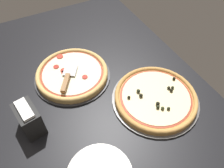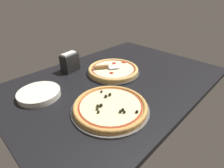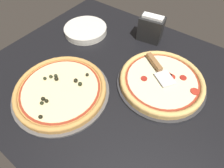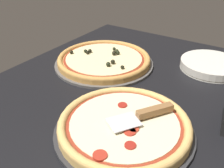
% 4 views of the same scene
% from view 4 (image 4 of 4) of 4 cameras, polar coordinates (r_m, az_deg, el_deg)
% --- Properties ---
extents(ground_plane, '(1.46, 1.02, 0.04)m').
position_cam_4_polar(ground_plane, '(0.83, -0.42, -7.19)').
color(ground_plane, black).
extents(pizza_pan_front, '(0.39, 0.39, 0.01)m').
position_cam_4_polar(pizza_pan_front, '(0.74, 2.65, -10.11)').
color(pizza_pan_front, '#2D2D30').
rests_on(pizza_pan_front, ground_plane).
extents(pizza_front, '(0.37, 0.37, 0.03)m').
position_cam_4_polar(pizza_front, '(0.73, 2.69, -8.81)').
color(pizza_front, '#DBAD60').
rests_on(pizza_front, pizza_pan_front).
extents(pizza_pan_back, '(0.41, 0.41, 0.01)m').
position_cam_4_polar(pizza_pan_back, '(1.10, -1.75, 4.51)').
color(pizza_pan_back, '#565451').
rests_on(pizza_pan_back, ground_plane).
extents(pizza_back, '(0.39, 0.39, 0.04)m').
position_cam_4_polar(pizza_back, '(1.10, -1.77, 5.43)').
color(pizza_back, '#C68E47').
rests_on(pizza_back, pizza_pan_back).
extents(serving_spatula, '(0.19, 0.14, 0.02)m').
position_cam_4_polar(serving_spatula, '(0.73, 7.98, -6.25)').
color(serving_spatula, silver).
rests_on(serving_spatula, pizza_front).
extents(plate_stack, '(0.24, 0.24, 0.04)m').
position_cam_4_polar(plate_stack, '(1.13, 20.75, 3.86)').
color(plate_stack, silver).
rests_on(plate_stack, ground_plane).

